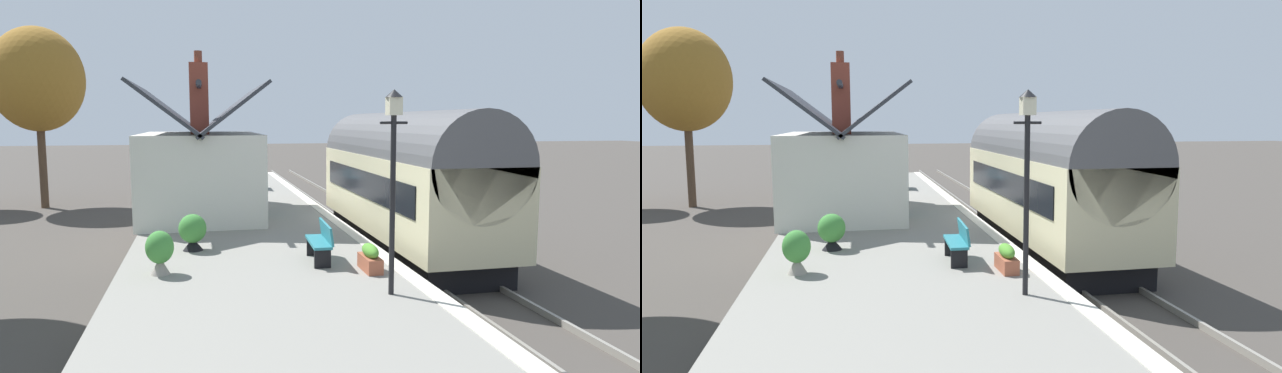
# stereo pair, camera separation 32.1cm
# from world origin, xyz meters

# --- Properties ---
(ground_plane) EXTENTS (160.00, 160.00, 0.00)m
(ground_plane) POSITION_xyz_m (0.00, 0.00, 0.00)
(ground_plane) COLOR #423D38
(platform) EXTENTS (32.00, 6.07, 0.90)m
(platform) POSITION_xyz_m (0.00, 4.03, 0.45)
(platform) COLOR gray
(platform) RESTS_ON ground
(platform_edge_coping) EXTENTS (32.00, 0.36, 0.02)m
(platform_edge_coping) POSITION_xyz_m (0.00, 1.18, 0.91)
(platform_edge_coping) COLOR beige
(platform_edge_coping) RESTS_ON platform
(rail_near) EXTENTS (52.00, 0.08, 0.14)m
(rail_near) POSITION_xyz_m (0.00, -1.62, 0.07)
(rail_near) COLOR gray
(rail_near) RESTS_ON ground
(rail_far) EXTENTS (52.00, 0.08, 0.14)m
(rail_far) POSITION_xyz_m (0.00, -0.18, 0.07)
(rail_far) COLOR gray
(rail_far) RESTS_ON ground
(train) EXTENTS (10.12, 2.73, 4.32)m
(train) POSITION_xyz_m (-1.13, -0.90, 2.22)
(train) COLOR black
(train) RESTS_ON ground
(station_building) EXTENTS (6.62, 4.03, 5.25)m
(station_building) POSITION_xyz_m (1.56, 5.30, 2.41)
(station_building) COLOR silver
(station_building) RESTS_ON platform
(bench_near_building) EXTENTS (1.41, 0.46, 0.88)m
(bench_near_building) POSITION_xyz_m (8.08, 2.69, 1.38)
(bench_near_building) COLOR #26727F
(bench_near_building) RESTS_ON platform
(bench_by_lamp) EXTENTS (1.42, 0.50, 0.88)m
(bench_by_lamp) POSITION_xyz_m (-5.42, 2.71, 1.38)
(bench_by_lamp) COLOR #26727F
(bench_by_lamp) RESTS_ON platform
(planter_under_sign) EXTENTS (0.84, 0.32, 0.57)m
(planter_under_sign) POSITION_xyz_m (-6.37, 1.86, 1.18)
(planter_under_sign) COLOR #9E5138
(planter_under_sign) RESTS_ON platform
(planter_bench_right) EXTENTS (0.57, 0.57, 0.91)m
(planter_bench_right) POSITION_xyz_m (-5.72, 6.16, 1.39)
(planter_bench_right) COLOR gray
(planter_bench_right) RESTS_ON platform
(planter_edge_far) EXTENTS (0.67, 0.67, 0.91)m
(planter_edge_far) POSITION_xyz_m (-3.71, 5.54, 1.37)
(planter_edge_far) COLOR black
(planter_edge_far) RESTS_ON platform
(lamp_post_platform) EXTENTS (0.32, 0.50, 3.68)m
(lamp_post_platform) POSITION_xyz_m (-7.96, 1.97, 3.48)
(lamp_post_platform) COLOR black
(lamp_post_platform) RESTS_ON platform
(tree_far_left) EXTENTS (4.63, 4.05, 8.29)m
(tree_far_left) POSITION_xyz_m (10.27, 12.48, 5.90)
(tree_far_left) COLOR #4C3828
(tree_far_left) RESTS_ON ground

